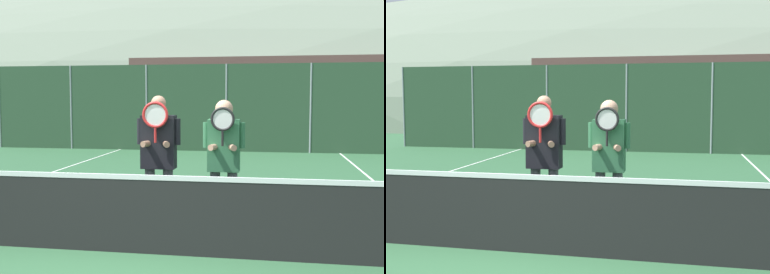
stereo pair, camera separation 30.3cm
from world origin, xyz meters
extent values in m
plane|color=#2D5B38|center=(0.00, 0.00, 0.00)|extent=(120.00, 120.00, 0.00)
ellipsoid|color=slate|center=(0.00, 53.55, 0.00)|extent=(135.99, 75.55, 26.44)
cube|color=beige|center=(1.77, 18.38, 1.60)|extent=(12.72, 5.00, 3.20)
cube|color=brown|center=(1.77, 18.38, 3.38)|extent=(13.22, 5.50, 0.36)
cylinder|color=gray|center=(-8.18, 10.74, 1.45)|extent=(0.06, 0.06, 2.90)
cylinder|color=gray|center=(-5.46, 10.74, 1.45)|extent=(0.06, 0.06, 2.90)
cylinder|color=gray|center=(-2.73, 10.74, 1.45)|extent=(0.06, 0.06, 2.90)
cylinder|color=gray|center=(0.00, 10.74, 1.45)|extent=(0.06, 0.06, 2.90)
cylinder|color=gray|center=(2.73, 10.74, 1.45)|extent=(0.06, 0.06, 2.90)
cube|color=#2D4C33|center=(0.00, 10.74, 1.45)|extent=(16.37, 0.02, 2.90)
cube|color=black|center=(0.00, 0.00, 0.43)|extent=(9.70, 0.02, 0.86)
cube|color=white|center=(0.00, 0.00, 0.88)|extent=(9.70, 0.03, 0.06)
cylinder|color=#56565B|center=(-0.04, 0.81, 0.43)|extent=(0.13, 0.13, 0.87)
cylinder|color=#56565B|center=(0.20, 0.81, 0.43)|extent=(0.13, 0.13, 0.87)
cube|color=black|center=(0.08, 0.81, 1.21)|extent=(0.44, 0.22, 0.69)
sphere|color=#997056|center=(0.08, 0.81, 1.71)|extent=(0.19, 0.19, 0.19)
cylinder|color=black|center=(-0.17, 0.81, 1.34)|extent=(0.08, 0.08, 0.34)
cylinder|color=black|center=(0.32, 0.81, 1.34)|extent=(0.08, 0.08, 0.34)
cylinder|color=#997056|center=(-0.03, 0.72, 1.19)|extent=(0.16, 0.27, 0.08)
cylinder|color=#997056|center=(0.19, 0.72, 1.19)|extent=(0.16, 0.27, 0.08)
cylinder|color=red|center=(0.08, 0.63, 1.31)|extent=(0.03, 0.03, 0.20)
torus|color=red|center=(0.08, 0.63, 1.56)|extent=(0.33, 0.04, 0.33)
cylinder|color=silver|center=(0.08, 0.63, 1.56)|extent=(0.27, 0.00, 0.27)
cylinder|color=#56565B|center=(0.80, 0.89, 0.42)|extent=(0.13, 0.13, 0.84)
cylinder|color=#56565B|center=(1.02, 0.89, 0.42)|extent=(0.13, 0.13, 0.84)
cube|color=#337047|center=(0.91, 0.89, 1.17)|extent=(0.40, 0.22, 0.66)
sphere|color=tan|center=(0.91, 0.89, 1.63)|extent=(0.23, 0.23, 0.23)
cylinder|color=#337047|center=(0.69, 0.89, 1.30)|extent=(0.08, 0.08, 0.33)
cylinder|color=#337047|center=(1.14, 0.89, 1.30)|extent=(0.08, 0.08, 0.33)
cylinder|color=tan|center=(0.81, 0.80, 1.16)|extent=(0.16, 0.27, 0.08)
cylinder|color=tan|center=(1.01, 0.80, 1.16)|extent=(0.16, 0.27, 0.08)
cylinder|color=black|center=(0.91, 0.71, 1.28)|extent=(0.03, 0.03, 0.20)
torus|color=black|center=(0.91, 0.71, 1.51)|extent=(0.30, 0.03, 0.30)
cylinder|color=silver|center=(0.91, 0.71, 1.51)|extent=(0.25, 0.00, 0.25)
cube|color=#B2B7BC|center=(-4.78, 13.92, 0.67)|extent=(4.10, 1.75, 0.75)
cube|color=#2D3842|center=(-4.78, 13.92, 1.35)|extent=(2.26, 1.61, 0.61)
cylinder|color=black|center=(-3.44, 13.03, 0.30)|extent=(0.60, 0.16, 0.60)
cylinder|color=black|center=(-3.44, 14.82, 0.30)|extent=(0.60, 0.16, 0.60)
cylinder|color=black|center=(-6.11, 13.03, 0.30)|extent=(0.60, 0.16, 0.60)
cylinder|color=black|center=(-6.11, 14.82, 0.30)|extent=(0.60, 0.16, 0.60)
cube|color=#285638|center=(0.30, 13.56, 0.72)|extent=(4.71, 1.72, 0.85)
cube|color=#2D3842|center=(0.30, 13.56, 1.50)|extent=(2.59, 1.58, 0.69)
cylinder|color=black|center=(1.83, 12.68, 0.30)|extent=(0.60, 0.16, 0.60)
cylinder|color=black|center=(1.83, 14.44, 0.30)|extent=(0.60, 0.16, 0.60)
cylinder|color=black|center=(-1.23, 12.68, 0.30)|extent=(0.60, 0.16, 0.60)
cylinder|color=black|center=(-1.23, 14.44, 0.30)|extent=(0.60, 0.16, 0.60)
cube|color=#B2B7BC|center=(5.44, 14.04, 0.68)|extent=(4.21, 1.73, 0.77)
cube|color=#2D3842|center=(5.44, 14.04, 1.38)|extent=(2.32, 1.59, 0.63)
cylinder|color=black|center=(4.07, 13.16, 0.30)|extent=(0.60, 0.16, 0.60)
cylinder|color=black|center=(4.07, 14.92, 0.30)|extent=(0.60, 0.16, 0.60)
camera|label=1|loc=(1.52, -5.19, 1.77)|focal=45.00mm
camera|label=2|loc=(1.82, -5.14, 1.77)|focal=45.00mm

